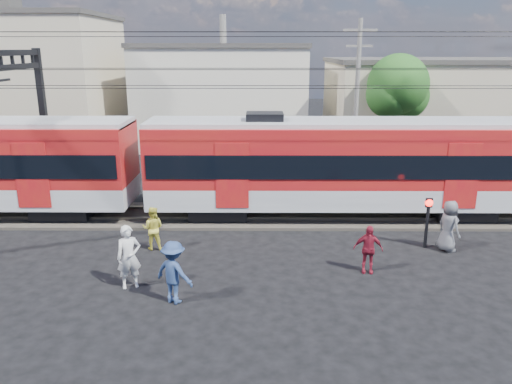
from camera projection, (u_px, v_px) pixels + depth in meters
ground at (232, 311)px, 13.78m from camera, size 120.00×120.00×0.00m
track_bed at (242, 216)px, 21.45m from camera, size 70.00×3.40×0.12m
rail_near at (241, 219)px, 20.69m from camera, size 70.00×0.12×0.12m
rail_far at (242, 208)px, 22.14m from camera, size 70.00×0.12×0.12m
commuter_train at (346, 163)px, 20.77m from camera, size 50.30×3.08×4.17m
catenary at (27, 96)px, 20.09m from camera, size 70.00×9.30×7.52m
building_west at (12, 82)px, 35.65m from camera, size 14.28×10.20×9.30m
building_midwest at (224, 93)px, 38.71m from camera, size 12.24×12.24×7.30m
building_mideast at (443, 103)px, 35.87m from camera, size 16.32×10.20×6.30m
utility_pole_mid at (357, 95)px, 26.89m from camera, size 1.80×0.24×8.50m
tree_near at (400, 89)px, 29.80m from camera, size 3.82×3.64×6.72m
pedestrian_a at (129, 257)px, 14.93m from camera, size 0.84×0.70×1.96m
pedestrian_b at (153, 228)px, 17.85m from camera, size 0.79×0.63×1.58m
pedestrian_c at (174, 272)px, 14.04m from camera, size 1.37×1.17×1.84m
pedestrian_d at (368, 249)px, 15.98m from camera, size 0.98×0.50×1.60m
pedestrian_e at (449, 226)px, 17.67m from camera, size 0.93×1.08×1.86m
crossing_signal at (428, 214)px, 17.83m from camera, size 0.27×0.27×1.88m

